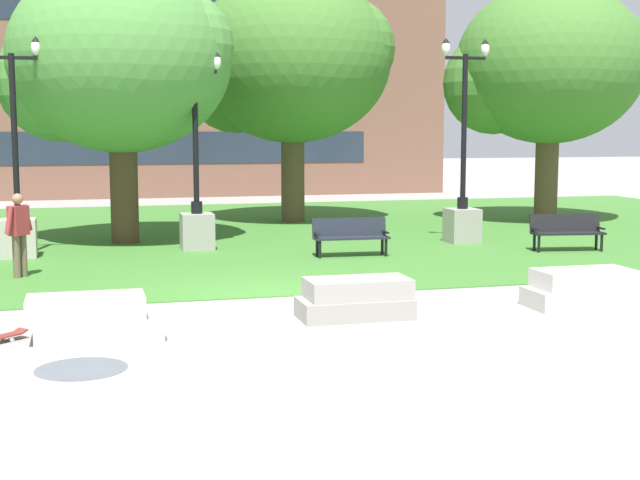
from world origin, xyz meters
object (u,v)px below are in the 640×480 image
object	(u,v)px
park_bench_near_right	(351,234)
person_bystander_near_lawn	(19,230)
lamp_post_left	(18,213)
park_bench_near_left	(567,230)
concrete_block_right	(581,289)
lamp_post_center	(197,210)
concrete_block_center	(93,318)
lamp_post_right	(463,202)
concrete_block_left	(356,299)

from	to	relation	value
park_bench_near_right	person_bystander_near_lawn	xyz separation A→B (m)	(-7.39, -1.22, 0.45)
lamp_post_left	park_bench_near_right	bearing A→B (deg)	-13.55
lamp_post_left	park_bench_near_left	bearing A→B (deg)	-10.07
concrete_block_right	lamp_post_left	bearing A→B (deg)	138.51
lamp_post_left	person_bystander_near_lawn	world-z (taller)	lamp_post_left
concrete_block_right	lamp_post_center	distance (m)	10.43
concrete_block_center	lamp_post_center	size ratio (longest dim) A/B	0.39
concrete_block_right	lamp_post_right	world-z (taller)	lamp_post_right
park_bench_near_left	lamp_post_left	world-z (taller)	lamp_post_left
concrete_block_left	park_bench_near_right	world-z (taller)	park_bench_near_right
concrete_block_left	concrete_block_right	size ratio (longest dim) A/B	1.00
concrete_block_center	lamp_post_left	size ratio (longest dim) A/B	0.37
park_bench_near_right	concrete_block_right	bearing A→B (deg)	-72.80
lamp_post_center	park_bench_near_right	bearing A→B (deg)	-32.18
concrete_block_left	lamp_post_right	size ratio (longest dim) A/B	0.34
lamp_post_right	concrete_block_right	bearing A→B (deg)	-100.24
park_bench_near_left	lamp_post_left	xyz separation A→B (m)	(-13.05, 2.32, 0.52)
concrete_block_center	concrete_block_left	bearing A→B (deg)	5.87
concrete_block_right	park_bench_near_right	world-z (taller)	park_bench_near_right
concrete_block_center	concrete_block_right	bearing A→B (deg)	2.24
lamp_post_left	lamp_post_right	bearing A→B (deg)	-0.87
concrete_block_center	park_bench_near_left	xyz separation A→B (m)	(11.46, 6.57, 0.23)
park_bench_near_left	park_bench_near_right	xyz separation A→B (m)	(-5.45, 0.49, 0.00)
concrete_block_left	lamp_post_right	xyz separation A→B (m)	(5.52, 8.29, 0.78)
lamp_post_right	person_bystander_near_lawn	distance (m)	11.36
lamp_post_center	concrete_block_center	bearing A→B (deg)	-106.06
concrete_block_left	lamp_post_left	size ratio (longest dim) A/B	0.35
lamp_post_left	person_bystander_near_lawn	distance (m)	3.06
park_bench_near_left	person_bystander_near_lawn	xyz separation A→B (m)	(-12.84, -0.73, 0.45)
lamp_post_center	concrete_block_left	bearing A→B (deg)	-80.55
concrete_block_left	lamp_post_right	world-z (taller)	lamp_post_right
person_bystander_near_lawn	concrete_block_center	bearing A→B (deg)	-76.77
lamp_post_left	concrete_block_center	bearing A→B (deg)	-79.87
concrete_block_center	person_bystander_near_lawn	xyz separation A→B (m)	(-1.37, 5.83, 0.68)
lamp_post_center	lamp_post_left	bearing A→B (deg)	-176.08
concrete_block_left	lamp_post_center	bearing A→B (deg)	99.45
concrete_block_center	lamp_post_left	bearing A→B (deg)	100.13
concrete_block_right	person_bystander_near_lawn	size ratio (longest dim) A/B	1.06
concrete_block_center	park_bench_near_left	size ratio (longest dim) A/B	1.03
lamp_post_right	lamp_post_center	bearing A→B (deg)	176.23
concrete_block_center	lamp_post_right	xyz separation A→B (m)	(9.62, 8.71, 0.78)
concrete_block_left	park_bench_near_left	bearing A→B (deg)	39.84
concrete_block_center	concrete_block_left	world-z (taller)	same
park_bench_near_left	lamp_post_right	size ratio (longest dim) A/B	0.35
lamp_post_center	person_bystander_near_lawn	distance (m)	5.22
concrete_block_left	person_bystander_near_lawn	xyz separation A→B (m)	(-5.47, 5.41, 0.68)
park_bench_near_left	lamp_post_right	world-z (taller)	lamp_post_right
concrete_block_right	lamp_post_left	world-z (taller)	lamp_post_left
concrete_block_center	park_bench_near_right	world-z (taller)	park_bench_near_right
concrete_block_right	park_bench_near_left	xyz separation A→B (m)	(3.36, 6.25, 0.23)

